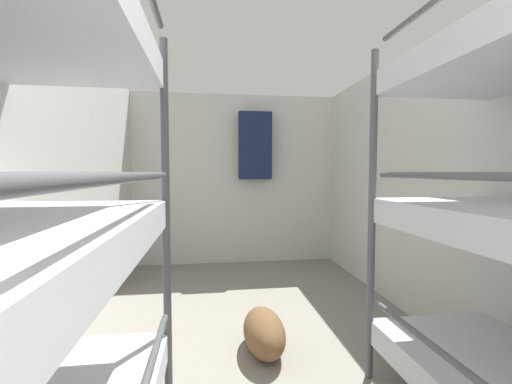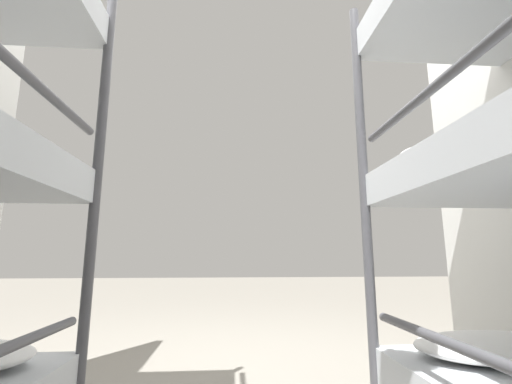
% 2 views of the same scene
% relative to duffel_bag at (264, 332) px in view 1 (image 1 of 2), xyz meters
% --- Properties ---
extents(wall_left, '(0.06, 5.24, 2.31)m').
position_rel_duffel_bag_xyz_m(wall_left, '(-1.41, -0.16, 1.01)').
color(wall_left, silver).
rests_on(wall_left, ground_plane).
extents(wall_right, '(0.06, 5.24, 2.31)m').
position_rel_duffel_bag_xyz_m(wall_right, '(1.39, -0.16, 1.01)').
color(wall_right, silver).
rests_on(wall_right, ground_plane).
extents(wall_back, '(2.87, 0.06, 2.31)m').
position_rel_duffel_bag_xyz_m(wall_back, '(-0.01, 2.43, 1.01)').
color(wall_back, silver).
rests_on(wall_back, ground_plane).
extents(duffel_bag, '(0.28, 0.59, 0.28)m').
position_rel_duffel_bag_xyz_m(duffel_bag, '(0.00, 0.00, 0.00)').
color(duffel_bag, brown).
rests_on(duffel_bag, ground_plane).
extents(hanging_coat, '(0.44, 0.12, 0.90)m').
position_rel_duffel_bag_xyz_m(hanging_coat, '(0.25, 2.28, 1.47)').
color(hanging_coat, '#192347').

